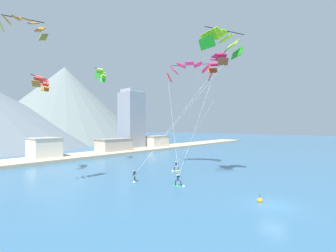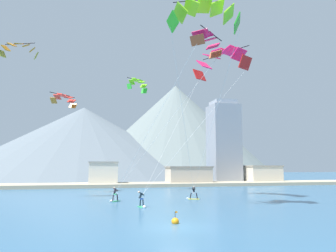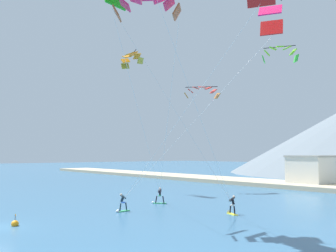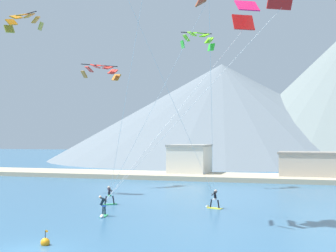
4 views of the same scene
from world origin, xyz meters
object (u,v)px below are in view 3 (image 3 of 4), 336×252
kitesurfer_near_trail (231,208)px  race_marker_buoy (15,224)px  parafoil_kite_mid_center (147,6)px  parafoil_kite_distant_high_outer (280,52)px  parafoil_kite_distant_mid_solo (131,58)px  parafoil_kite_distant_low_drift (202,91)px  kitesurfer_mid_center (158,198)px  kitesurfer_near_lead (121,206)px

kitesurfer_near_trail → race_marker_buoy: (-6.66, -17.21, -0.38)m
parafoil_kite_mid_center → parafoil_kite_distant_high_outer: (-4.10, 24.76, 1.32)m
parafoil_kite_distant_high_outer → parafoil_kite_distant_mid_solo: 21.24m
parafoil_kite_distant_low_drift → parafoil_kite_distant_mid_solo: parafoil_kite_distant_mid_solo is taller
parafoil_kite_distant_high_outer → kitesurfer_mid_center: bearing=-106.6°
kitesurfer_mid_center → parafoil_kite_distant_high_outer: bearing=73.4°
kitesurfer_mid_center → parafoil_kite_distant_mid_solo: bearing=160.0°
kitesurfer_near_lead → parafoil_kite_distant_low_drift: (-9.82, 20.46, 14.64)m
parafoil_kite_mid_center → parafoil_kite_distant_high_outer: parafoil_kite_distant_high_outer is taller
parafoil_kite_distant_high_outer → kitesurfer_near_lead: bearing=-96.2°
parafoil_kite_distant_low_drift → parafoil_kite_distant_high_outer: bearing=11.3°
kitesurfer_near_lead → race_marker_buoy: size_ratio=1.75×
parafoil_kite_distant_high_outer → race_marker_buoy: (-1.52, -33.06, -18.86)m
kitesurfer_near_trail → parafoil_kite_distant_mid_solo: bearing=170.4°
parafoil_kite_mid_center → race_marker_buoy: 20.20m
kitesurfer_mid_center → parafoil_kite_distant_mid_solo: parafoil_kite_distant_mid_solo is taller
kitesurfer_near_lead → parafoil_kite_distant_high_outer: size_ratio=0.44×
kitesurfer_near_trail → parafoil_kite_mid_center: (-1.04, -8.91, 17.16)m
race_marker_buoy → kitesurfer_mid_center: bearing=101.7°
kitesurfer_near_lead → kitesurfer_mid_center: (-2.46, 6.32, 0.03)m
kitesurfer_near_trail → parafoil_kite_distant_low_drift: bearing=142.5°
parafoil_kite_distant_high_outer → race_marker_buoy: size_ratio=3.99×
kitesurfer_mid_center → race_marker_buoy: size_ratio=1.79×
kitesurfer_near_lead → parafoil_kite_distant_mid_solo: parafoil_kite_distant_mid_solo is taller
kitesurfer_mid_center → race_marker_buoy: bearing=-78.3°
parafoil_kite_mid_center → parafoil_kite_distant_mid_solo: parafoil_kite_distant_mid_solo is taller
parafoil_kite_distant_low_drift → race_marker_buoy: bearing=-70.6°
kitesurfer_near_lead → kitesurfer_near_trail: bearing=42.8°
kitesurfer_near_trail → parafoil_kite_distant_high_outer: size_ratio=0.44×
kitesurfer_near_lead → kitesurfer_near_trail: 10.40m
kitesurfer_mid_center → parafoil_kite_distant_low_drift: (-7.37, 14.14, 14.60)m
kitesurfer_near_lead → parafoil_kite_mid_center: parafoil_kite_mid_center is taller
parafoil_kite_mid_center → parafoil_kite_distant_mid_solo: size_ratio=3.41×
parafoil_kite_distant_low_drift → parafoil_kite_distant_mid_solo: size_ratio=1.02×
kitesurfer_near_trail → parafoil_kite_mid_center: size_ratio=0.10×
parafoil_kite_distant_high_outer → parafoil_kite_mid_center: bearing=-80.6°
parafoil_kite_distant_mid_solo → race_marker_buoy: bearing=-52.8°
parafoil_kite_distant_high_outer → parafoil_kite_distant_mid_solo: size_ratio=0.81×
kitesurfer_mid_center → kitesurfer_near_trail: bearing=4.2°
parafoil_kite_mid_center → race_marker_buoy: bearing=-124.1°
kitesurfer_near_trail → parafoil_kite_distant_low_drift: 26.42m
kitesurfer_near_trail → kitesurfer_mid_center: kitesurfer_mid_center is taller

